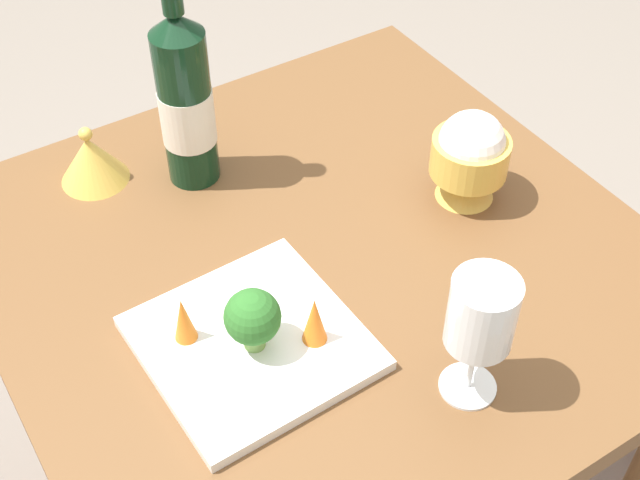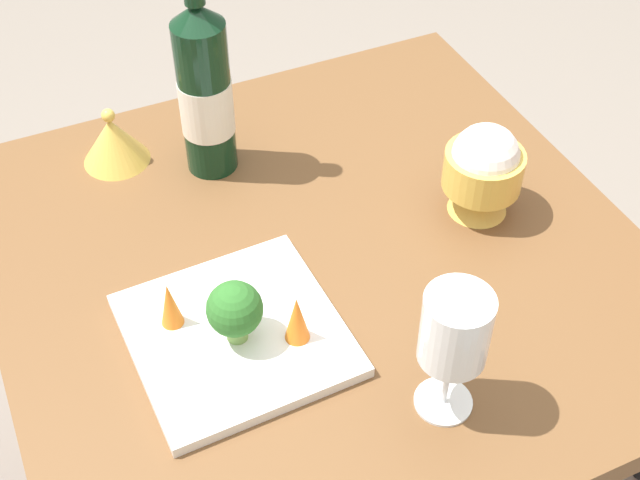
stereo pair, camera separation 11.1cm
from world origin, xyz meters
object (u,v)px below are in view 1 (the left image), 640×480
broccoli_floret (253,318)px  wine_bottle (185,100)px  carrot_garnish_right (184,319)px  serving_plate (252,343)px  carrot_garnish_left (315,320)px  wine_glass (482,316)px  rice_bowl_lid (91,159)px  rice_bowl (470,155)px

broccoli_floret → wine_bottle: bearing=-104.5°
wine_bottle → carrot_garnish_right: wine_bottle is taller
serving_plate → carrot_garnish_right: carrot_garnish_right is taller
serving_plate → carrot_garnish_left: size_ratio=3.69×
wine_bottle → serving_plate: 0.36m
wine_glass → broccoli_floret: (0.19, -0.18, -0.06)m
wine_glass → rice_bowl_lid: 0.63m
wine_glass → broccoli_floret: bearing=-43.7°
broccoli_floret → carrot_garnish_right: bearing=-40.7°
wine_glass → broccoli_floret: size_ratio=2.09×
rice_bowl → wine_bottle: bearing=-39.1°
wine_bottle → serving_plate: bearing=75.2°
wine_glass → carrot_garnish_left: 0.20m
wine_bottle → broccoli_floret: 0.36m
wine_glass → carrot_garnish_right: wine_glass is taller
rice_bowl_lid → wine_bottle: bearing=151.5°
rice_bowl → carrot_garnish_left: size_ratio=2.03×
carrot_garnish_left → rice_bowl: bearing=-160.1°
carrot_garnish_left → carrot_garnish_right: 0.16m
rice_bowl → carrot_garnish_right: bearing=4.3°
wine_bottle → broccoli_floret: size_ratio=3.95×
wine_bottle → carrot_garnish_left: 0.38m
wine_glass → carrot_garnish_left: (0.12, -0.15, -0.08)m
wine_glass → rice_bowl_lid: bearing=-68.9°
wine_bottle → carrot_garnish_right: 0.33m
broccoli_floret → wine_glass: bearing=136.3°
wine_glass → serving_plate: 0.29m
wine_glass → serving_plate: wine_glass is taller
wine_bottle → rice_bowl_lid: size_ratio=3.39×
carrot_garnish_left → carrot_garnish_right: size_ratio=1.04×
rice_bowl_lid → broccoli_floret: broccoli_floret is taller
serving_plate → broccoli_floret: (0.00, 0.01, 0.06)m
wine_bottle → rice_bowl_lid: wine_bottle is taller
wine_glass → carrot_garnish_left: size_ratio=2.57×
serving_plate → carrot_garnish_right: bearing=-34.7°
rice_bowl → broccoli_floret: rice_bowl is taller
wine_glass → rice_bowl_lid: (0.23, -0.59, -0.09)m
wine_bottle → rice_bowl: (-0.31, 0.25, -0.06)m
wine_glass → carrot_garnish_right: (0.25, -0.23, -0.08)m
wine_glass → carrot_garnish_right: 0.35m
broccoli_floret → rice_bowl: bearing=-167.3°
carrot_garnish_left → broccoli_floret: bearing=-24.4°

